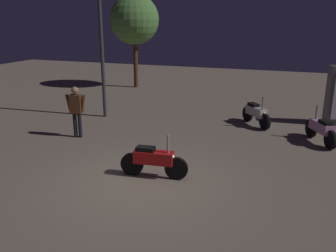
{
  "coord_description": "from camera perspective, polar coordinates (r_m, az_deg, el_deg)",
  "views": [
    {
      "loc": [
        3.11,
        -6.82,
        3.67
      ],
      "look_at": [
        0.15,
        1.38,
        1.0
      ],
      "focal_mm": 37.72,
      "sensor_mm": 36.0,
      "label": 1
    }
  ],
  "objects": [
    {
      "name": "ground_plane",
      "position": [
        8.35,
        -4.25,
        -9.11
      ],
      "size": [
        40.0,
        40.0,
        0.0
      ],
      "primitive_type": "plane",
      "color": "#756656"
    },
    {
      "name": "motorcycle_red_foreground",
      "position": [
        8.43,
        -2.35,
        -5.53
      ],
      "size": [
        1.66,
        0.4,
        1.11
      ],
      "rotation": [
        0.0,
        0.0,
        0.11
      ],
      "color": "black",
      "rests_on": "ground_plane"
    },
    {
      "name": "motorcycle_white_parked_left",
      "position": [
        12.9,
        14.04,
        2.0
      ],
      "size": [
        1.13,
        1.35,
        1.11
      ],
      "rotation": [
        0.0,
        0.0,
        5.4
      ],
      "color": "black",
      "rests_on": "ground_plane"
    },
    {
      "name": "motorcycle_pink_parked_right",
      "position": [
        11.7,
        23.49,
        -0.46
      ],
      "size": [
        0.85,
        1.52,
        1.11
      ],
      "rotation": [
        0.0,
        0.0,
        2.05
      ],
      "color": "black",
      "rests_on": "ground_plane"
    },
    {
      "name": "person_rider_beside",
      "position": [
        11.47,
        -14.62,
        2.9
      ],
      "size": [
        0.67,
        0.31,
        1.64
      ],
      "rotation": [
        0.0,
        0.0,
        1.79
      ],
      "color": "black",
      "rests_on": "ground_plane"
    },
    {
      "name": "streetlamp_near",
      "position": [
        13.49,
        -10.89,
        16.43
      ],
      "size": [
        0.36,
        0.36,
        5.77
      ],
      "color": "#38383D",
      "rests_on": "ground_plane"
    },
    {
      "name": "tree_left_bg",
      "position": [
        19.49,
        -5.44,
        16.72
      ],
      "size": [
        2.6,
        2.6,
        4.91
      ],
      "color": "#4C331E",
      "rests_on": "ground_plane"
    }
  ]
}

